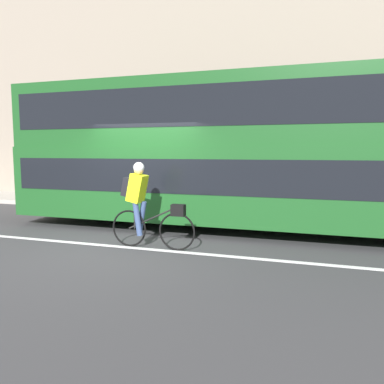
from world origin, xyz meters
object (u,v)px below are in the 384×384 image
bus (244,148)px  cyclist_on_bike (144,202)px  trash_bin (76,187)px  street_sign_post (319,165)px

bus → cyclist_on_bike: (-1.55, -2.25, -1.06)m
bus → trash_bin: bus is taller
cyclist_on_bike → bus: bearing=55.4°
trash_bin → cyclist_on_bike: bearing=-44.7°
bus → cyclist_on_bike: bearing=-124.6°
trash_bin → street_sign_post: bearing=-0.0°
trash_bin → bus: bearing=-22.8°
bus → street_sign_post: 3.32m
bus → cyclist_on_bike: size_ratio=6.45×
bus → trash_bin: 7.35m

